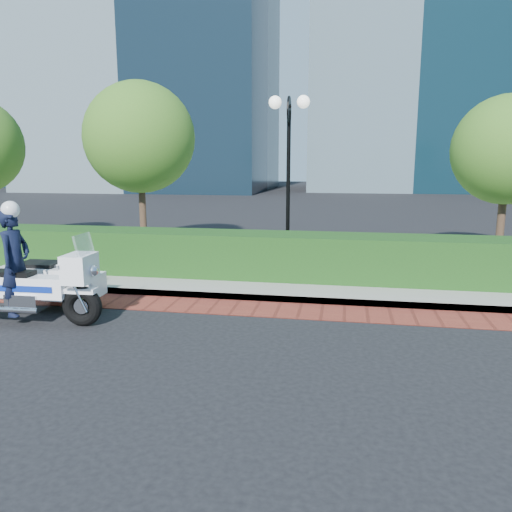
% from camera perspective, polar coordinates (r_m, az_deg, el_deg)
% --- Properties ---
extents(ground, '(120.00, 120.00, 0.00)m').
position_cam_1_polar(ground, '(8.38, -7.55, -8.66)').
color(ground, black).
rests_on(ground, ground).
extents(brick_strip, '(60.00, 1.00, 0.01)m').
position_cam_1_polar(brick_strip, '(9.75, -4.87, -5.76)').
color(brick_strip, maroon).
rests_on(brick_strip, ground).
extents(sidewalk, '(60.00, 8.00, 0.15)m').
position_cam_1_polar(sidewalk, '(14.00, -0.10, -0.30)').
color(sidewalk, gray).
rests_on(sidewalk, ground).
extents(hedge_main, '(18.00, 1.20, 1.00)m').
position_cam_1_polar(hedge_main, '(11.58, -2.23, 0.22)').
color(hedge_main, '#163411').
rests_on(hedge_main, sidewalk).
extents(lamppost, '(1.02, 0.70, 4.21)m').
position_cam_1_polar(lamppost, '(12.79, 3.74, 11.62)').
color(lamppost, black).
rests_on(lamppost, sidewalk).
extents(tree_b, '(3.20, 3.20, 4.89)m').
position_cam_1_polar(tree_b, '(15.24, -13.16, 13.03)').
color(tree_b, '#332319').
rests_on(tree_b, sidewalk).
extents(tree_c, '(2.80, 2.80, 4.30)m').
position_cam_1_polar(tree_c, '(14.58, 26.81, 10.76)').
color(tree_c, '#332319').
rests_on(tree_c, sidewalk).
extents(tower_far_left, '(16.00, 14.00, 34.00)m').
position_cam_1_polar(tower_far_left, '(67.41, -26.97, 21.94)').
color(tower_far_left, black).
rests_on(tower_far_left, ground).
extents(police_motorcycle, '(2.62, 1.85, 2.12)m').
position_cam_1_polar(police_motorcycle, '(9.77, -23.93, -2.25)').
color(police_motorcycle, black).
rests_on(police_motorcycle, ground).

